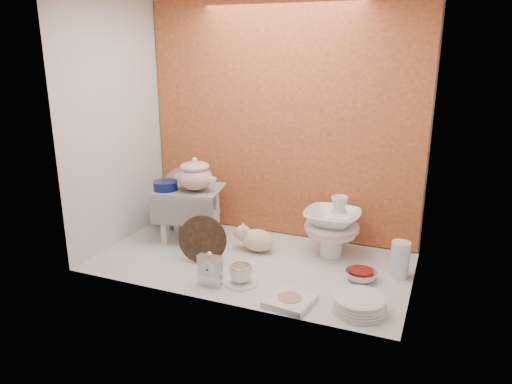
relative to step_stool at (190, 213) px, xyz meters
The scene contains 17 objects.
ground 0.56m from the step_stool, 19.23° to the right, with size 1.80×1.80×0.00m, color silver.
niche_shell 0.91m from the step_stool, ahead, with size 1.86×1.03×1.53m.
step_stool is the anchor object (origin of this frame).
soup_tureen 0.29m from the step_stool, 30.21° to the right, with size 0.26×0.26×0.22m, color white, non-canonical shape.
cobalt_bowl 0.25m from the step_stool, 142.72° to the right, with size 0.15×0.15×0.06m, color #0A1851.
floral_platter 0.30m from the step_stool, 128.79° to the left, with size 0.40×0.07×0.40m, color white, non-canonical shape.
blue_white_vase 0.29m from the step_stool, 151.54° to the left, with size 0.23×0.23×0.24m, color silver.
lacquer_tray 0.39m from the step_stool, 50.10° to the right, with size 0.28×0.06×0.28m, color black, non-canonical shape.
mantel_clock 0.68m from the step_stool, 51.88° to the right, with size 0.13×0.04×0.19m, color silver.
plush_pig 0.49m from the step_stool, ahead, with size 0.26×0.18×0.15m, color beige.
teacup_saucer 0.74m from the step_stool, 39.21° to the right, with size 0.18×0.18×0.01m, color white.
gold_rim_teacup 0.73m from the step_stool, 39.21° to the right, with size 0.12×0.12×0.10m, color white.
lattice_dish 1.04m from the step_stool, 32.54° to the right, with size 0.21×0.21×0.03m, color white.
dinner_plate_stack 1.30m from the step_stool, 22.56° to the right, with size 0.26×0.26×0.07m, color white.
crystal_bowl 1.16m from the step_stool, ahead, with size 0.17×0.17×0.05m, color silver.
clear_glass_vase 1.33m from the step_stool, ahead, with size 0.10×0.10×0.20m, color silver.
porcelain_tower 0.91m from the step_stool, ahead, with size 0.33×0.33×0.38m, color white, non-canonical shape.
Camera 1 is at (1.01, -2.39, 1.21)m, focal length 33.93 mm.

